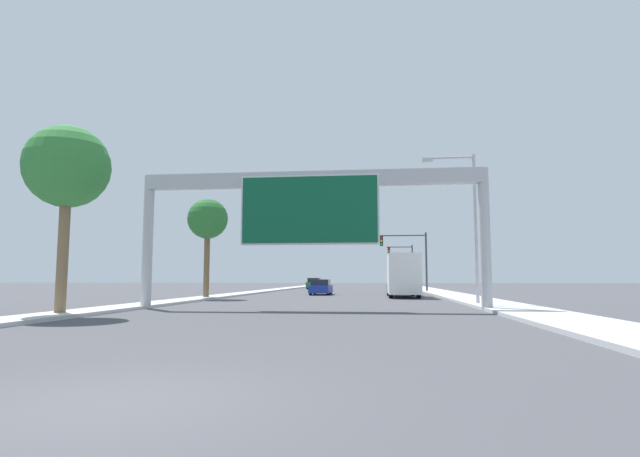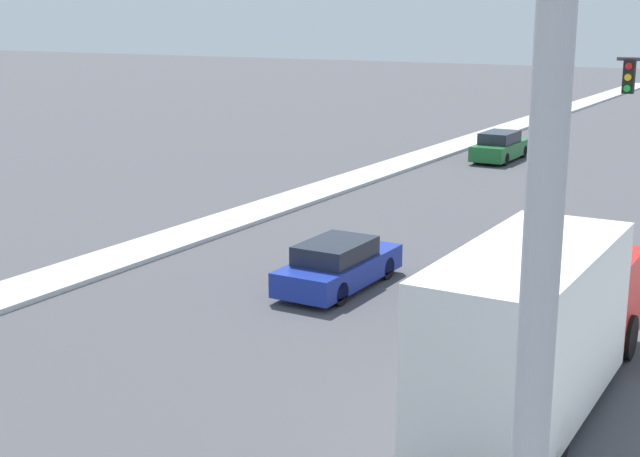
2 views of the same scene
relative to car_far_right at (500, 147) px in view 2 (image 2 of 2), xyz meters
name	(u,v)px [view 2 (image 2 of 2)]	position (x,y,z in m)	size (l,w,h in m)	color
median_strip_left	(413,160)	(-3.75, -2.58, -0.64)	(2.00, 120.00, 0.15)	#BBBBBB
car_far_right	(500,147)	(0.00, 0.00, 0.00)	(1.73, 4.78, 1.51)	#1E662D
car_near_left	(338,265)	(3.50, -23.66, -0.06)	(1.75, 4.49, 1.37)	navy
truck_box_primary	(540,322)	(10.50, -28.37, 0.97)	(2.33, 8.56, 3.31)	red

